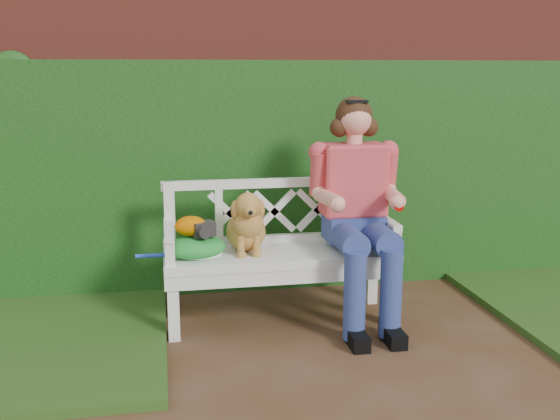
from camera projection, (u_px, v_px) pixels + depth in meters
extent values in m
plane|color=#482913|center=(377.00, 382.00, 3.49)|extent=(60.00, 60.00, 0.00)
cube|color=maroon|center=(303.00, 140.00, 5.09)|extent=(10.00, 0.30, 2.20)
cube|color=#28621F|center=(309.00, 176.00, 4.93)|extent=(10.00, 0.18, 1.70)
cube|color=#252424|center=(203.00, 229.00, 4.09)|extent=(0.16, 0.14, 0.09)
ellipsoid|color=#BC5C00|center=(191.00, 226.00, 4.09)|extent=(0.21, 0.16, 0.13)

